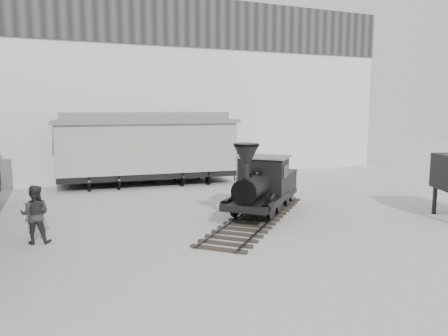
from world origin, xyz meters
name	(u,v)px	position (x,y,z in m)	size (l,w,h in m)	color
ground	(250,245)	(0.00, 0.00, 0.00)	(90.00, 90.00, 0.00)	#9E9E9B
north_wall	(140,88)	(0.00, 14.98, 5.55)	(34.00, 2.51, 11.00)	silver
locomotive	(261,189)	(2.17, 3.24, 1.11)	(7.31, 7.37, 3.01)	black
boxcar	(148,147)	(-0.30, 12.10, 2.14)	(10.25, 4.13, 4.09)	black
visitor_a	(35,211)	(-6.25, 3.63, 0.93)	(0.68, 0.44, 1.85)	silver
visitor_b	(35,214)	(-6.24, 2.96, 0.95)	(0.92, 0.72, 1.90)	#292929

